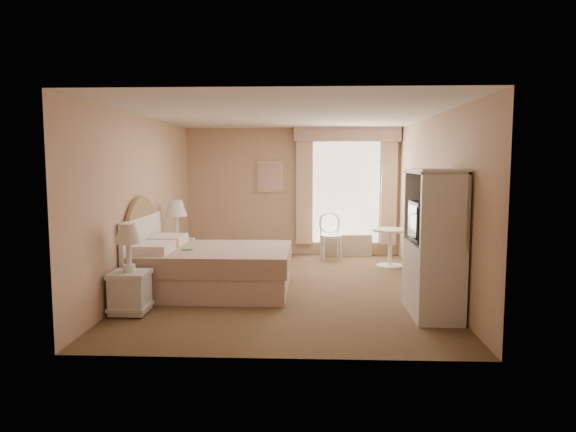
{
  "coord_description": "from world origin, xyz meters",
  "views": [
    {
      "loc": [
        0.31,
        -7.38,
        1.83
      ],
      "look_at": [
        0.0,
        0.3,
        1.02
      ],
      "focal_mm": 32.0,
      "sensor_mm": 36.0,
      "label": 1
    }
  ],
  "objects_px": {
    "nightstand_near": "(130,281)",
    "bed": "(207,267)",
    "armoire": "(433,255)",
    "nightstand_far": "(177,247)",
    "round_table": "(390,242)",
    "cafe_chair": "(330,232)"
  },
  "relations": [
    {
      "from": "nightstand_near",
      "to": "armoire",
      "type": "distance_m",
      "value": 3.67
    },
    {
      "from": "nightstand_far",
      "to": "nightstand_near",
      "type": "bearing_deg",
      "value": -90.0
    },
    {
      "from": "nightstand_near",
      "to": "nightstand_far",
      "type": "bearing_deg",
      "value": 90.0
    },
    {
      "from": "bed",
      "to": "nightstand_near",
      "type": "distance_m",
      "value": 1.34
    },
    {
      "from": "cafe_chair",
      "to": "nightstand_far",
      "type": "bearing_deg",
      "value": -158.62
    },
    {
      "from": "nightstand_near",
      "to": "bed",
      "type": "bearing_deg",
      "value": 57.49
    },
    {
      "from": "bed",
      "to": "cafe_chair",
      "type": "distance_m",
      "value": 3.16
    },
    {
      "from": "bed",
      "to": "armoire",
      "type": "height_order",
      "value": "armoire"
    },
    {
      "from": "cafe_chair",
      "to": "armoire",
      "type": "distance_m",
      "value": 3.71
    },
    {
      "from": "cafe_chair",
      "to": "armoire",
      "type": "bearing_deg",
      "value": -81.28
    },
    {
      "from": "cafe_chair",
      "to": "armoire",
      "type": "relative_size",
      "value": 0.5
    },
    {
      "from": "nightstand_far",
      "to": "cafe_chair",
      "type": "relative_size",
      "value": 1.35
    },
    {
      "from": "cafe_chair",
      "to": "armoire",
      "type": "xyz_separation_m",
      "value": [
        1.08,
        -3.55,
        0.21
      ]
    },
    {
      "from": "nightstand_far",
      "to": "round_table",
      "type": "relative_size",
      "value": 1.79
    },
    {
      "from": "round_table",
      "to": "nightstand_far",
      "type": "bearing_deg",
      "value": -167.98
    },
    {
      "from": "nightstand_near",
      "to": "nightstand_far",
      "type": "xyz_separation_m",
      "value": [
        -0.0,
        2.23,
        0.04
      ]
    },
    {
      "from": "nightstand_far",
      "to": "round_table",
      "type": "distance_m",
      "value": 3.67
    },
    {
      "from": "bed",
      "to": "nightstand_near",
      "type": "xyz_separation_m",
      "value": [
        -0.72,
        -1.13,
        0.06
      ]
    },
    {
      "from": "round_table",
      "to": "bed",
      "type": "bearing_deg",
      "value": -147.04
    },
    {
      "from": "armoire",
      "to": "round_table",
      "type": "bearing_deg",
      "value": 91.25
    },
    {
      "from": "nightstand_far",
      "to": "cafe_chair",
      "type": "distance_m",
      "value": 2.96
    },
    {
      "from": "nightstand_far",
      "to": "armoire",
      "type": "distance_m",
      "value": 4.21
    }
  ]
}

